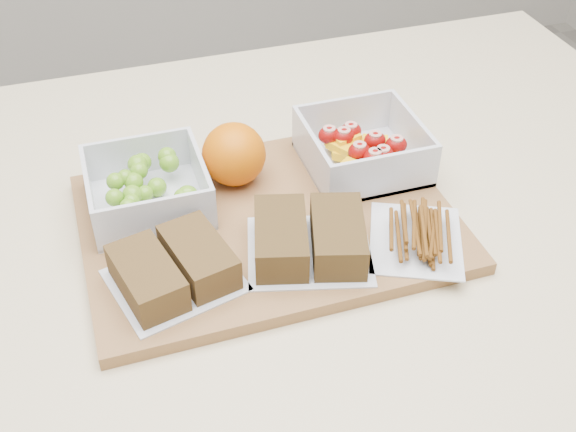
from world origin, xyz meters
name	(u,v)px	position (x,y,z in m)	size (l,w,h in m)	color
cutting_board	(268,222)	(-0.01, 0.01, 0.91)	(0.42, 0.30, 0.02)	olive
grape_container	(148,189)	(-0.13, 0.08, 0.94)	(0.13, 0.13, 0.06)	silver
fruit_container	(362,150)	(0.13, 0.08, 0.94)	(0.14, 0.14, 0.06)	silver
orange	(234,154)	(-0.03, 0.09, 0.95)	(0.08, 0.08, 0.08)	#E16705
sandwich_bag_left	(173,268)	(-0.13, -0.06, 0.93)	(0.15, 0.14, 0.04)	silver
sandwich_bag_center	(309,238)	(0.02, -0.06, 0.94)	(0.16, 0.15, 0.04)	silver
pretzel_bag	(417,232)	(0.14, -0.08, 0.93)	(0.14, 0.15, 0.03)	silver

